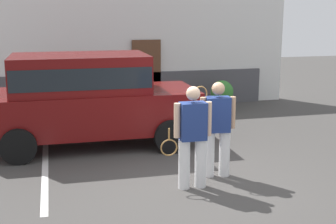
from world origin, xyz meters
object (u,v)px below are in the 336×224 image
tennis_player_woman (217,128)px  parked_suv (87,95)px  tennis_player_man (192,136)px  potted_plant_by_porch (222,94)px

tennis_player_woman → parked_suv: bearing=-42.6°
tennis_player_man → potted_plant_by_porch: 6.41m
tennis_player_woman → potted_plant_by_porch: (2.15, 5.35, -0.41)m
parked_suv → tennis_player_man: size_ratio=2.62×
tennis_player_man → tennis_player_woman: size_ratio=1.01×
parked_suv → potted_plant_by_porch: (4.24, 2.80, -0.64)m
tennis_player_woman → tennis_player_man: bearing=43.5°
parked_suv → potted_plant_by_porch: size_ratio=5.07×
parked_suv → tennis_player_woman: size_ratio=2.65×
tennis_player_man → potted_plant_by_porch: tennis_player_man is taller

